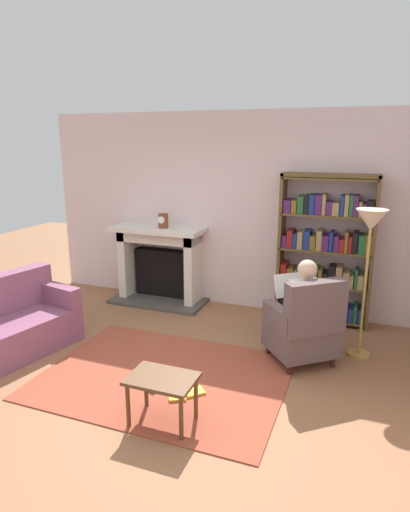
% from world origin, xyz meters
% --- Properties ---
extents(ground, '(14.00, 14.00, 0.00)m').
position_xyz_m(ground, '(0.00, 0.00, 0.00)').
color(ground, '#946140').
extents(back_wall, '(5.60, 0.10, 2.70)m').
position_xyz_m(back_wall, '(0.00, 2.55, 1.35)').
color(back_wall, silver).
rests_on(back_wall, ground).
extents(area_rug, '(2.40, 1.80, 0.01)m').
position_xyz_m(area_rug, '(0.00, 0.30, 0.01)').
color(area_rug, '#9C452F').
rests_on(area_rug, ground).
extents(fireplace, '(1.37, 0.64, 1.12)m').
position_xyz_m(fireplace, '(-1.01, 2.30, 0.59)').
color(fireplace, '#4C4742').
rests_on(fireplace, ground).
extents(mantel_clock, '(0.14, 0.14, 0.20)m').
position_xyz_m(mantel_clock, '(-0.91, 2.20, 1.22)').
color(mantel_clock, brown).
rests_on(mantel_clock, fireplace).
extents(bookshelf, '(1.17, 0.32, 1.92)m').
position_xyz_m(bookshelf, '(1.30, 2.33, 0.94)').
color(bookshelf, brown).
rests_on(bookshelf, ground).
extents(armchair_reading, '(0.89, 0.89, 0.97)m').
position_xyz_m(armchair_reading, '(1.26, 1.09, 0.42)').
color(armchair_reading, '#331E14').
rests_on(armchair_reading, ground).
extents(seated_reader, '(0.57, 0.59, 1.14)m').
position_xyz_m(seated_reader, '(1.19, 1.18, 0.62)').
color(seated_reader, white).
rests_on(seated_reader, ground).
extents(side_table, '(0.56, 0.39, 0.43)m').
position_xyz_m(side_table, '(0.32, -0.37, 0.36)').
color(side_table, brown).
rests_on(side_table, ground).
extents(scattered_books, '(0.63, 0.36, 0.04)m').
position_xyz_m(scattered_books, '(0.16, 0.09, 0.03)').
color(scattered_books, gold).
rests_on(scattered_books, area_rug).
extents(floor_lamp, '(0.32, 0.32, 1.63)m').
position_xyz_m(floor_lamp, '(1.81, 1.49, 1.38)').
color(floor_lamp, '#B7933F').
rests_on(floor_lamp, ground).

